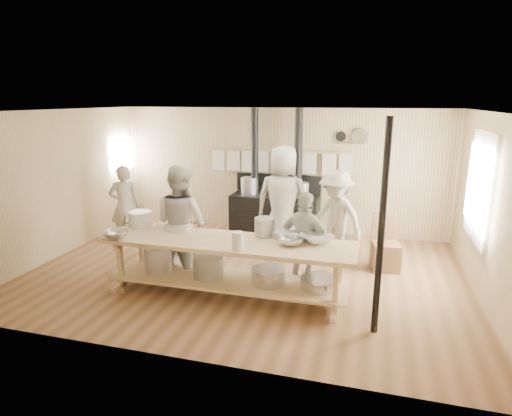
# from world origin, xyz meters

# --- Properties ---
(ground) EXTENTS (7.00, 7.00, 0.00)m
(ground) POSITION_xyz_m (0.00, 0.00, 0.00)
(ground) COLOR brown
(ground) RESTS_ON ground
(room_shell) EXTENTS (7.00, 7.00, 7.00)m
(room_shell) POSITION_xyz_m (0.00, 0.00, 1.62)
(room_shell) COLOR tan
(room_shell) RESTS_ON ground
(window_right) EXTENTS (0.09, 1.50, 1.65)m
(window_right) POSITION_xyz_m (3.47, 0.60, 1.50)
(window_right) COLOR beige
(window_right) RESTS_ON ground
(left_opening) EXTENTS (0.00, 0.90, 0.90)m
(left_opening) POSITION_xyz_m (-3.45, 2.00, 1.60)
(left_opening) COLOR white
(left_opening) RESTS_ON ground
(stove) EXTENTS (1.90, 0.75, 2.60)m
(stove) POSITION_xyz_m (-0.01, 2.12, 0.52)
(stove) COLOR black
(stove) RESTS_ON ground
(towel_rail) EXTENTS (3.00, 0.04, 0.47)m
(towel_rail) POSITION_xyz_m (-0.00, 2.40, 1.55)
(towel_rail) COLOR tan
(towel_rail) RESTS_ON ground
(back_wall_shelf) EXTENTS (0.63, 0.14, 0.32)m
(back_wall_shelf) POSITION_xyz_m (1.46, 2.43, 2.00)
(back_wall_shelf) COLOR tan
(back_wall_shelf) RESTS_ON ground
(prep_table) EXTENTS (3.60, 0.90, 0.85)m
(prep_table) POSITION_xyz_m (-0.01, -0.90, 0.52)
(prep_table) COLOR tan
(prep_table) RESTS_ON ground
(support_post) EXTENTS (0.08, 0.08, 2.60)m
(support_post) POSITION_xyz_m (2.05, -1.35, 1.30)
(support_post) COLOR black
(support_post) RESTS_ON ground
(cook_far_left) EXTENTS (0.69, 0.61, 1.58)m
(cook_far_left) POSITION_xyz_m (-2.62, 0.68, 0.79)
(cook_far_left) COLOR #BCB9A7
(cook_far_left) RESTS_ON ground
(cook_left) EXTENTS (1.06, 0.94, 1.82)m
(cook_left) POSITION_xyz_m (-0.91, -0.47, 0.91)
(cook_left) COLOR #BCB9A7
(cook_left) RESTS_ON ground
(cook_center) EXTENTS (1.01, 0.68, 2.00)m
(cook_center) POSITION_xyz_m (0.40, 0.97, 1.00)
(cook_center) COLOR #BCB9A7
(cook_center) RESTS_ON ground
(cook_right) EXTENTS (0.94, 0.58, 1.49)m
(cook_right) POSITION_xyz_m (1.03, -0.41, 0.75)
(cook_right) COLOR #BCB9A7
(cook_right) RESTS_ON ground
(cook_by_window) EXTENTS (1.21, 1.04, 1.62)m
(cook_by_window) POSITION_xyz_m (1.35, 0.86, 0.81)
(cook_by_window) COLOR #BCB9A7
(cook_by_window) RESTS_ON ground
(chair) EXTENTS (0.50, 0.50, 0.92)m
(chair) POSITION_xyz_m (2.20, 0.76, 0.27)
(chair) COLOR #543421
(chair) RESTS_ON ground
(bowl_white_a) EXTENTS (0.47, 0.47, 0.09)m
(bowl_white_a) POSITION_xyz_m (-1.55, -0.57, 0.89)
(bowl_white_a) COLOR white
(bowl_white_a) RESTS_ON prep_table
(bowl_steel_a) EXTENTS (0.47, 0.47, 0.11)m
(bowl_steel_a) POSITION_xyz_m (-1.55, -1.23, 0.90)
(bowl_steel_a) COLOR silver
(bowl_steel_a) RESTS_ON prep_table
(bowl_white_b) EXTENTS (0.61, 0.61, 0.11)m
(bowl_white_b) POSITION_xyz_m (1.22, -0.64, 0.90)
(bowl_white_b) COLOR white
(bowl_white_b) RESTS_ON prep_table
(bowl_steel_b) EXTENTS (0.49, 0.49, 0.11)m
(bowl_steel_b) POSITION_xyz_m (0.90, -0.85, 0.90)
(bowl_steel_b) COLOR silver
(bowl_steel_b) RESTS_ON prep_table
(roasting_pan) EXTENTS (0.44, 0.35, 0.09)m
(roasting_pan) POSITION_xyz_m (0.80, -0.57, 0.89)
(roasting_pan) COLOR #B2B2B7
(roasting_pan) RESTS_ON prep_table
(mixing_bowl_large) EXTENTS (0.51, 0.51, 0.13)m
(mixing_bowl_large) POSITION_xyz_m (1.20, -0.57, 0.91)
(mixing_bowl_large) COLOR silver
(mixing_bowl_large) RESTS_ON prep_table
(bucket_galv) EXTENTS (0.34, 0.34, 0.27)m
(bucket_galv) POSITION_xyz_m (0.46, -0.57, 0.98)
(bucket_galv) COLOR gray
(bucket_galv) RESTS_ON prep_table
(deep_bowl_enamel) EXTENTS (0.44, 0.44, 0.22)m
(deep_bowl_enamel) POSITION_xyz_m (-1.55, -0.57, 0.96)
(deep_bowl_enamel) COLOR white
(deep_bowl_enamel) RESTS_ON prep_table
(pitcher) EXTENTS (0.19, 0.19, 0.24)m
(pitcher) POSITION_xyz_m (0.26, -1.23, 0.97)
(pitcher) COLOR white
(pitcher) RESTS_ON prep_table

